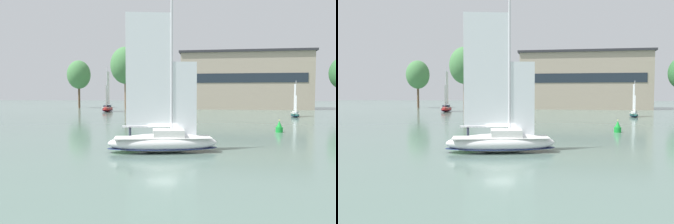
% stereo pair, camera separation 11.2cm
% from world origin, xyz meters
% --- Properties ---
extents(ground_plane, '(400.00, 400.00, 0.00)m').
position_xyz_m(ground_plane, '(0.00, 0.00, 0.00)').
color(ground_plane, slate).
extents(waterfront_building, '(41.55, 17.67, 18.51)m').
position_xyz_m(waterfront_building, '(13.39, 83.66, 9.29)').
color(waterfront_building, tan).
rests_on(waterfront_building, ground).
extents(tree_shore_left, '(7.96, 7.96, 16.39)m').
position_xyz_m(tree_shore_left, '(-42.66, 79.92, 11.48)').
color(tree_shore_left, brown).
rests_on(tree_shore_left, ground).
extents(tree_shore_center, '(9.67, 9.67, 19.90)m').
position_xyz_m(tree_shore_center, '(-24.41, 74.38, 13.93)').
color(tree_shore_center, brown).
rests_on(tree_shore_center, ground).
extents(sailboat_main, '(9.88, 4.67, 13.10)m').
position_xyz_m(sailboat_main, '(0.01, 0.00, 1.04)').
color(sailboat_main, silver).
rests_on(sailboat_main, ground).
extents(sailboat_moored_near_marina, '(3.80, 9.20, 12.27)m').
position_xyz_m(sailboat_moored_near_marina, '(-25.39, 59.43, 0.98)').
color(sailboat_moored_near_marina, maroon).
rests_on(sailboat_moored_near_marina, ground).
extents(sailboat_moored_mid_channel, '(1.97, 5.73, 7.77)m').
position_xyz_m(sailboat_moored_mid_channel, '(21.30, 46.05, 0.68)').
color(sailboat_moored_mid_channel, '#194C47').
rests_on(sailboat_moored_mid_channel, ground).
extents(channel_buoy, '(0.91, 0.91, 1.68)m').
position_xyz_m(channel_buoy, '(12.65, 16.40, 0.65)').
color(channel_buoy, green).
rests_on(channel_buoy, ground).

